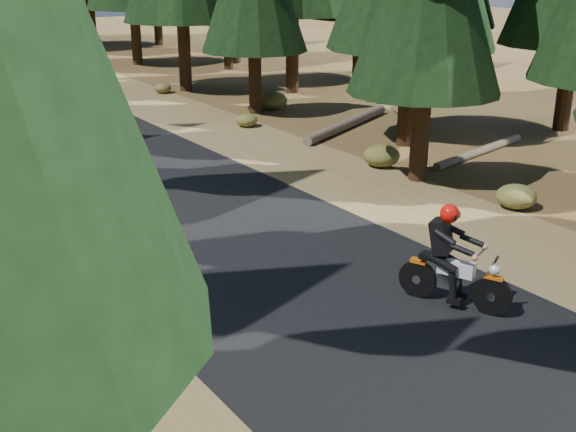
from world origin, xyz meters
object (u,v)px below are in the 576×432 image
object	(u,v)px
rider_lead	(455,273)
log_far	(480,151)
rider_follow	(97,218)
log_near	(348,124)

from	to	relation	value
rider_lead	log_far	bearing A→B (deg)	-165.09
rider_follow	log_far	bearing A→B (deg)	-160.09
log_near	rider_follow	xyz separation A→B (m)	(-10.55, -5.15, 0.33)
rider_follow	rider_lead	bearing A→B (deg)	140.88
log_far	rider_follow	world-z (taller)	rider_follow
log_far	log_near	bearing A→B (deg)	89.56
log_far	rider_lead	xyz separation A→B (m)	(-7.73, -6.39, 0.47)
rider_lead	log_near	bearing A→B (deg)	-145.32
rider_lead	rider_follow	size ratio (longest dim) A/B	1.20
log_near	rider_lead	world-z (taller)	rider_lead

